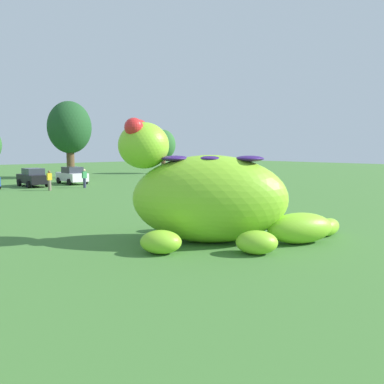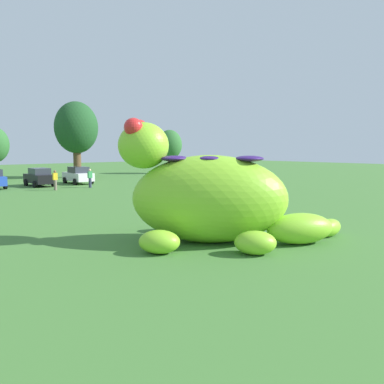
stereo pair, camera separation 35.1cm
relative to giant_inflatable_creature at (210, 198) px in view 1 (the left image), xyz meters
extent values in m
plane|color=#427533|center=(1.05, -0.27, -1.73)|extent=(160.00, 160.00, 0.00)
ellipsoid|color=#8CD12D|center=(-0.02, 0.00, -0.05)|extent=(6.25, 6.37, 3.35)
ellipsoid|color=#8CD12D|center=(-1.76, 1.84, 1.98)|extent=(2.62, 2.63, 1.77)
sphere|color=red|center=(-2.29, 1.70, 2.64)|extent=(0.71, 0.71, 0.71)
sphere|color=red|center=(-1.59, 2.36, 2.64)|extent=(0.71, 0.71, 0.71)
ellipsoid|color=navy|center=(-0.94, 0.97, 1.49)|extent=(1.71, 1.70, 0.22)
ellipsoid|color=navy|center=(-0.02, 0.00, 1.49)|extent=(1.71, 1.70, 0.22)
ellipsoid|color=navy|center=(1.00, -1.08, 1.49)|extent=(1.71, 1.70, 0.22)
ellipsoid|color=#8CD12D|center=(-2.50, -0.09, -1.32)|extent=(1.73, 1.74, 0.82)
ellipsoid|color=#8CD12D|center=(0.21, 2.47, -1.32)|extent=(1.73, 1.74, 0.82)
ellipsoid|color=#8CD12D|center=(-0.14, -2.37, -1.32)|extent=(1.73, 1.74, 0.82)
ellipsoid|color=#8CD12D|center=(2.35, -0.01, -1.32)|extent=(1.73, 1.74, 0.82)
ellipsoid|color=#8CD12D|center=(2.33, -2.49, -1.14)|extent=(3.00, 2.40, 1.17)
ellipsoid|color=#8CD12D|center=(4.36, -2.56, -1.37)|extent=(1.59, 0.85, 0.72)
cube|color=black|center=(3.85, 27.03, -1.01)|extent=(1.84, 4.16, 0.80)
cube|color=#2D333D|center=(3.85, 26.89, -0.31)|extent=(1.56, 2.02, 0.60)
cylinder|color=black|center=(3.05, 28.33, -1.41)|extent=(0.26, 0.65, 0.64)
cylinder|color=black|center=(4.75, 28.28, -1.41)|extent=(0.26, 0.65, 0.64)
cylinder|color=black|center=(2.96, 25.79, -1.41)|extent=(0.26, 0.65, 0.64)
cylinder|color=black|center=(4.66, 25.74, -1.41)|extent=(0.26, 0.65, 0.64)
cube|color=white|center=(7.78, 27.04, -1.01)|extent=(1.86, 4.17, 0.80)
cube|color=#2D333D|center=(7.78, 26.89, -0.31)|extent=(1.57, 2.03, 0.60)
cylinder|color=black|center=(6.98, 28.35, -1.41)|extent=(0.27, 0.65, 0.64)
cylinder|color=black|center=(8.68, 28.28, -1.41)|extent=(0.27, 0.65, 0.64)
cylinder|color=black|center=(6.88, 25.81, -1.41)|extent=(0.27, 0.65, 0.64)
cylinder|color=black|center=(8.58, 25.74, -1.41)|extent=(0.27, 0.65, 0.64)
cylinder|color=brown|center=(11.49, 34.72, -0.12)|extent=(0.92, 0.92, 3.21)
ellipsoid|color=#1E4C23|center=(11.49, 34.72, 4.31)|extent=(5.13, 5.13, 6.16)
cylinder|color=brown|center=(24.94, 33.64, -0.65)|extent=(0.61, 0.61, 2.15)
ellipsoid|color=#2D662D|center=(24.94, 33.64, 2.32)|extent=(3.44, 3.44, 4.13)
cylinder|color=#726656|center=(3.46, 22.46, -1.29)|extent=(0.26, 0.26, 0.88)
cube|color=gold|center=(3.46, 22.46, -0.55)|extent=(0.38, 0.22, 0.60)
sphere|color=brown|center=(3.46, 22.46, -0.13)|extent=(0.22, 0.22, 0.22)
cylinder|color=#2D334C|center=(6.76, 22.54, -1.29)|extent=(0.26, 0.26, 0.88)
cube|color=#338C4C|center=(6.76, 22.54, -0.55)|extent=(0.38, 0.22, 0.60)
sphere|color=beige|center=(6.76, 22.54, -0.13)|extent=(0.22, 0.22, 0.22)
camera|label=1|loc=(-10.94, -10.70, 1.90)|focal=37.73mm
camera|label=2|loc=(-10.68, -10.94, 1.90)|focal=37.73mm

